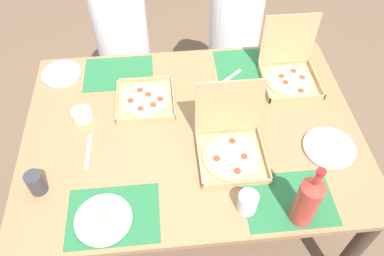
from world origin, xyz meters
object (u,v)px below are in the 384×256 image
at_px(diner_right_seat, 233,49).
at_px(diner_left_seat, 125,55).
at_px(pizza_box_edge_far, 290,72).
at_px(plate_near_left, 329,148).
at_px(plate_far_right, 62,74).
at_px(condiment_bowl, 82,114).
at_px(soda_bottle, 308,200).
at_px(cup_clear_left, 248,202).
at_px(plate_middle, 104,219).
at_px(pizza_box_corner_left, 146,100).
at_px(pizza_box_corner_right, 231,146).
at_px(cup_red, 36,183).

bearing_deg(diner_right_seat, diner_left_seat, 180.00).
xyz_separation_m(pizza_box_edge_far, plate_near_left, (0.06, -0.46, -0.04)).
bearing_deg(plate_near_left, diner_right_seat, 103.71).
height_order(plate_far_right, condiment_bowl, condiment_bowl).
xyz_separation_m(soda_bottle, cup_clear_left, (-0.20, 0.06, -0.09)).
xyz_separation_m(pizza_box_edge_far, plate_middle, (-0.91, -0.71, -0.04)).
bearing_deg(plate_far_right, soda_bottle, -42.05).
xyz_separation_m(pizza_box_corner_left, plate_middle, (-0.17, -0.62, -0.00)).
bearing_deg(plate_near_left, cup_clear_left, -149.14).
bearing_deg(pizza_box_corner_right, cup_red, -172.28).
bearing_deg(plate_far_right, diner_right_seat, 21.62).
height_order(plate_middle, soda_bottle, soda_bottle).
xyz_separation_m(pizza_box_edge_far, soda_bottle, (-0.16, -0.77, 0.08)).
xyz_separation_m(cup_red, diner_right_seat, (1.00, 1.09, -0.27)).
height_order(pizza_box_corner_right, condiment_bowl, pizza_box_corner_right).
relative_size(plate_near_left, plate_middle, 1.05).
distance_m(plate_near_left, condiment_bowl, 1.14).
bearing_deg(plate_near_left, plate_middle, -165.73).
bearing_deg(plate_far_right, pizza_box_corner_right, -36.29).
bearing_deg(pizza_box_corner_right, plate_far_right, 143.71).
bearing_deg(plate_far_right, plate_near_left, -26.25).
xyz_separation_m(plate_far_right, diner_right_seat, (0.99, 0.39, -0.23)).
relative_size(pizza_box_corner_left, condiment_bowl, 2.96).
xyz_separation_m(pizza_box_edge_far, condiment_bowl, (-1.04, -0.17, -0.03)).
distance_m(plate_middle, condiment_bowl, 0.56).
height_order(plate_near_left, condiment_bowl, condiment_bowl).
height_order(plate_near_left, diner_right_seat, diner_right_seat).
bearing_deg(cup_clear_left, soda_bottle, -15.90).
height_order(plate_far_right, cup_clear_left, cup_clear_left).
height_order(pizza_box_corner_right, soda_bottle, pizza_box_corner_right).
xyz_separation_m(cup_clear_left, diner_right_seat, (0.18, 1.25, -0.26)).
relative_size(plate_near_left, soda_bottle, 0.72).
relative_size(plate_far_right, condiment_bowl, 2.13).
bearing_deg(plate_near_left, diner_left_seat, 133.20).
bearing_deg(pizza_box_edge_far, soda_bottle, -101.40).
relative_size(pizza_box_edge_far, plate_near_left, 1.35).
height_order(cup_clear_left, condiment_bowl, cup_clear_left).
xyz_separation_m(soda_bottle, condiment_bowl, (-0.88, 0.60, -0.11)).
height_order(plate_middle, diner_left_seat, diner_left_seat).
bearing_deg(diner_left_seat, cup_red, -105.59).
xyz_separation_m(plate_far_right, cup_clear_left, (0.82, -0.86, 0.04)).
height_order(plate_middle, cup_red, cup_red).
bearing_deg(cup_clear_left, plate_near_left, 30.86).
bearing_deg(plate_near_left, pizza_box_corner_left, 155.29).
bearing_deg(diner_right_seat, cup_red, -132.61).
bearing_deg(cup_red, diner_right_seat, 47.39).
height_order(pizza_box_corner_left, diner_right_seat, diner_right_seat).
bearing_deg(diner_left_seat, pizza_box_corner_right, -62.82).
bearing_deg(pizza_box_corner_left, cup_clear_left, -58.25).
xyz_separation_m(plate_near_left, cup_clear_left, (-0.42, -0.25, 0.04)).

